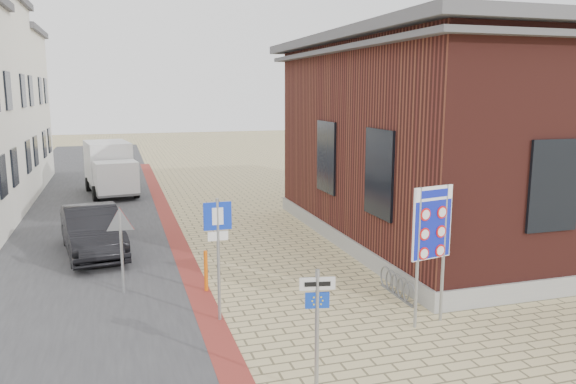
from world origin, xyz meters
TOP-DOWN VIEW (x-y plane):
  - ground at (0.00, 0.00)m, footprint 120.00×120.00m
  - road_strip at (-5.50, 15.00)m, footprint 7.00×60.00m
  - curb_strip at (-2.00, 10.00)m, footprint 0.60×40.00m
  - brick_building at (8.99, 7.00)m, footprint 13.00×13.00m
  - bike_rack at (2.65, 2.20)m, footprint 0.08×1.80m
  - sedan at (-4.64, 8.25)m, footprint 2.22×4.66m
  - box_truck at (-4.15, 18.84)m, footprint 2.60×5.05m
  - border_sign at (2.50, 0.50)m, footprint 1.03×0.26m
  - essen_sign at (-0.80, -1.50)m, footprint 0.58×0.15m
  - parking_sign at (-1.80, 2.00)m, footprint 0.61×0.07m
  - yield_sign at (-3.80, 4.36)m, footprint 0.77×0.12m
  - bollard at (-1.80, 3.90)m, footprint 0.12×0.12m

SIDE VIEW (x-z plane):
  - ground at x=0.00m, z-range 0.00..0.00m
  - road_strip at x=-5.50m, z-range 0.00..0.02m
  - curb_strip at x=-2.00m, z-range 0.00..0.03m
  - bike_rack at x=2.65m, z-range -0.04..0.56m
  - bollard at x=-1.80m, z-range 0.00..1.06m
  - sedan at x=-4.64m, z-range 0.00..1.48m
  - box_truck at x=-4.15m, z-range 0.04..2.56m
  - essen_sign at x=-0.80m, z-range 0.33..2.50m
  - yield_sign at x=-3.80m, z-range 0.55..2.70m
  - parking_sign at x=-1.80m, z-range 0.52..3.27m
  - border_sign at x=2.50m, z-range 0.67..3.72m
  - brick_building at x=8.99m, z-range 0.09..6.89m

